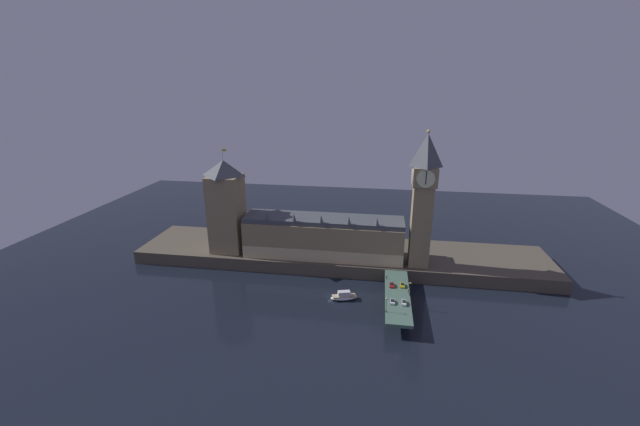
{
  "coord_description": "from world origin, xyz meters",
  "views": [
    {
      "loc": [
        19.63,
        -158.52,
        93.39
      ],
      "look_at": [
        -8.07,
        20.0,
        33.58
      ],
      "focal_mm": 22.0,
      "sensor_mm": 36.0,
      "label": 1
    }
  ],
  "objects": [
    {
      "name": "clock_tower",
      "position": [
        40.64,
        26.24,
        42.17
      ],
      "size": [
        11.68,
        11.79,
        66.88
      ],
      "color": "#8E7A56",
      "rests_on": "embankment"
    },
    {
      "name": "street_lamp_near",
      "position": [
        24.8,
        -19.72,
        10.59
      ],
      "size": [
        1.34,
        0.6,
        6.51
      ],
      "color": "#2D3333",
      "rests_on": "bridge"
    },
    {
      "name": "victoria_tower",
      "position": [
        -59.81,
        29.67,
        31.68
      ],
      "size": [
        16.67,
        16.67,
        55.48
      ],
      "color": "#8E7A56",
      "rests_on": "embankment"
    },
    {
      "name": "pedestrian_far_rail",
      "position": [
        25.2,
        8.69,
        7.35
      ],
      "size": [
        0.38,
        0.38,
        1.6
      ],
      "color": "black",
      "rests_on": "bridge"
    },
    {
      "name": "embankment",
      "position": [
        0.0,
        39.0,
        3.4
      ],
      "size": [
        220.0,
        42.0,
        6.8
      ],
      "color": "#4C4438",
      "rests_on": "ground_plane"
    },
    {
      "name": "car_southbound_lead",
      "position": [
        32.2,
        -12.67,
        7.22
      ],
      "size": [
        1.87,
        4.19,
        1.51
      ],
      "color": "white",
      "rests_on": "bridge"
    },
    {
      "name": "street_lamp_mid",
      "position": [
        34.93,
        -5.0,
        10.48
      ],
      "size": [
        1.34,
        0.6,
        6.33
      ],
      "color": "#2D3333",
      "rests_on": "bridge"
    },
    {
      "name": "boat_upstream",
      "position": [
        6.34,
        -2.02,
        1.54
      ],
      "size": [
        12.86,
        7.19,
        4.22
      ],
      "color": "white",
      "rests_on": "ground_plane"
    },
    {
      "name": "bridge",
      "position": [
        29.86,
        -5.0,
        4.53
      ],
      "size": [
        10.61,
        46.0,
        6.51
      ],
      "color": "#476656",
      "rests_on": "ground_plane"
    },
    {
      "name": "car_southbound_trail",
      "position": [
        32.2,
        2.24,
        7.21
      ],
      "size": [
        2.08,
        3.97,
        1.49
      ],
      "color": "yellow",
      "rests_on": "bridge"
    },
    {
      "name": "pedestrian_mid_walk",
      "position": [
        34.53,
        -2.79,
        7.48
      ],
      "size": [
        0.38,
        0.38,
        1.82
      ],
      "color": "black",
      "rests_on": "bridge"
    },
    {
      "name": "ground_plane",
      "position": [
        0.0,
        0.0,
        0.0
      ],
      "size": [
        400.0,
        400.0,
        0.0
      ],
      "primitive_type": "plane",
      "color": "black"
    },
    {
      "name": "parliament_hall",
      "position": [
        -7.87,
        30.15,
        17.27
      ],
      "size": [
        82.16,
        19.65,
        25.17
      ],
      "color": "#8E7A56",
      "rests_on": "embankment"
    },
    {
      "name": "car_northbound_trail",
      "position": [
        27.53,
        -12.45,
        7.14
      ],
      "size": [
        1.98,
        3.92,
        1.35
      ],
      "color": "silver",
      "rests_on": "bridge"
    },
    {
      "name": "car_northbound_lead",
      "position": [
        27.53,
        1.76,
        7.21
      ],
      "size": [
        2.07,
        4.14,
        1.5
      ],
      "color": "red",
      "rests_on": "bridge"
    }
  ]
}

